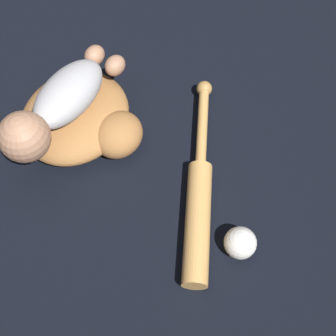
# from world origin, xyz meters

# --- Properties ---
(ground_plane) EXTENTS (6.00, 6.00, 0.00)m
(ground_plane) POSITION_xyz_m (0.00, 0.00, 0.00)
(ground_plane) COLOR black
(baseball_glove) EXTENTS (0.36, 0.36, 0.09)m
(baseball_glove) POSITION_xyz_m (-0.03, -0.00, 0.05)
(baseball_glove) COLOR #A8703D
(baseball_glove) RESTS_ON ground
(baby_figure) EXTENTS (0.38, 0.22, 0.12)m
(baby_figure) POSITION_xyz_m (0.01, -0.04, 0.14)
(baby_figure) COLOR #B2B2B7
(baby_figure) RESTS_ON baseball_glove
(baseball_bat) EXTENTS (0.55, 0.11, 0.06)m
(baseball_bat) POSITION_xyz_m (0.13, 0.32, 0.03)
(baseball_bat) COLOR tan
(baseball_bat) RESTS_ON ground
(baseball) EXTENTS (0.07, 0.07, 0.07)m
(baseball) POSITION_xyz_m (0.22, 0.43, 0.04)
(baseball) COLOR white
(baseball) RESTS_ON ground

